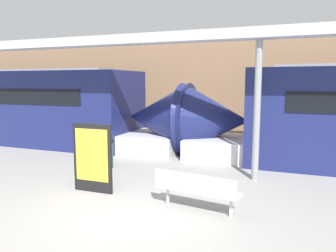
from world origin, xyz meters
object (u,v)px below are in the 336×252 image
trash_bin (105,154)px  poster_board (92,158)px  bench_near (196,188)px  support_column_near (257,111)px

trash_bin → poster_board: poster_board is taller
bench_near → trash_bin: bearing=156.3°
poster_board → support_column_near: size_ratio=0.44×
trash_bin → support_column_near: size_ratio=0.23×
bench_near → support_column_near: 3.19m
bench_near → poster_board: size_ratio=1.11×
bench_near → support_column_near: (0.89, 2.73, 1.39)m
poster_board → support_column_near: 4.46m
support_column_near → bench_near: bearing=-108.1°
trash_bin → poster_board: (0.96, -2.08, 0.41)m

